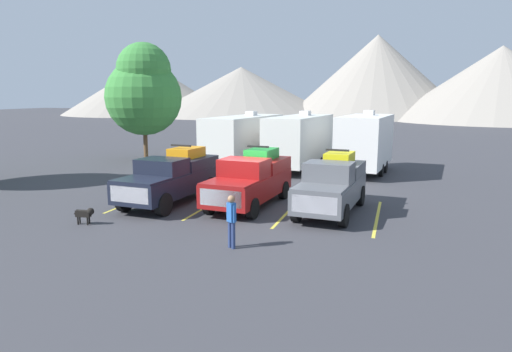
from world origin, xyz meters
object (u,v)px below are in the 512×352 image
(pickup_truck_b, at_px, (251,179))
(camper_trailer_c, at_px, (365,141))
(dog, at_px, (86,213))
(camper_trailer_b, at_px, (300,139))
(pickup_truck_a, at_px, (172,177))
(camper_trailer_a, at_px, (244,138))
(person_a, at_px, (231,218))
(pickup_truck_c, at_px, (332,184))

(pickup_truck_b, bearing_deg, camper_trailer_c, 67.14)
(dog, bearing_deg, camper_trailer_b, 71.68)
(pickup_truck_b, distance_m, dog, 6.87)
(camper_trailer_b, bearing_deg, dog, -108.32)
(pickup_truck_b, bearing_deg, pickup_truck_a, -169.60)
(pickup_truck_b, xyz_separation_m, camper_trailer_b, (-0.00, 9.96, 0.81))
(pickup_truck_a, height_order, camper_trailer_a, camper_trailer_a)
(camper_trailer_a, relative_size, person_a, 5.43)
(camper_trailer_b, relative_size, camper_trailer_c, 1.13)
(pickup_truck_b, xyz_separation_m, person_a, (1.20, -5.60, -0.18))
(pickup_truck_a, xyz_separation_m, camper_trailer_c, (7.61, 10.40, 0.84))
(camper_trailer_c, relative_size, person_a, 4.39)
(pickup_truck_a, xyz_separation_m, person_a, (4.70, -4.96, -0.19))
(person_a, distance_m, dog, 6.17)
(pickup_truck_c, distance_m, camper_trailer_b, 10.74)
(pickup_truck_c, bearing_deg, camper_trailer_b, 109.42)
(pickup_truck_a, height_order, person_a, pickup_truck_a)
(camper_trailer_a, distance_m, camper_trailer_b, 3.81)
(camper_trailer_c, bearing_deg, pickup_truck_a, -126.20)
(pickup_truck_b, height_order, camper_trailer_c, camper_trailer_c)
(pickup_truck_c, relative_size, camper_trailer_c, 0.72)
(pickup_truck_b, distance_m, camper_trailer_b, 10.00)
(pickup_truck_a, distance_m, dog, 4.43)
(person_a, xyz_separation_m, dog, (-6.09, 0.82, -0.55))
(person_a, bearing_deg, dog, 172.34)
(pickup_truck_b, height_order, camper_trailer_b, camper_trailer_b)
(camper_trailer_b, height_order, camper_trailer_c, camper_trailer_c)
(pickup_truck_a, distance_m, camper_trailer_c, 12.91)
(pickup_truck_c, bearing_deg, pickup_truck_b, 177.73)
(camper_trailer_c, bearing_deg, camper_trailer_b, 177.12)
(dog, bearing_deg, pickup_truck_a, 71.45)
(pickup_truck_a, bearing_deg, pickup_truck_b, 10.40)
(camper_trailer_b, distance_m, person_a, 15.64)
(pickup_truck_b, bearing_deg, camper_trailer_a, 110.71)
(person_a, bearing_deg, camper_trailer_a, 107.73)
(camper_trailer_b, xyz_separation_m, camper_trailer_c, (4.12, -0.21, 0.04))
(camper_trailer_a, xyz_separation_m, dog, (-1.07, -14.87, -1.51))
(camper_trailer_b, distance_m, camper_trailer_c, 4.12)
(pickup_truck_c, distance_m, dog, 9.66)
(camper_trailer_c, xyz_separation_m, person_a, (-2.91, -15.35, -1.03))
(pickup_truck_b, distance_m, person_a, 5.73)
(camper_trailer_c, height_order, dog, camper_trailer_c)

